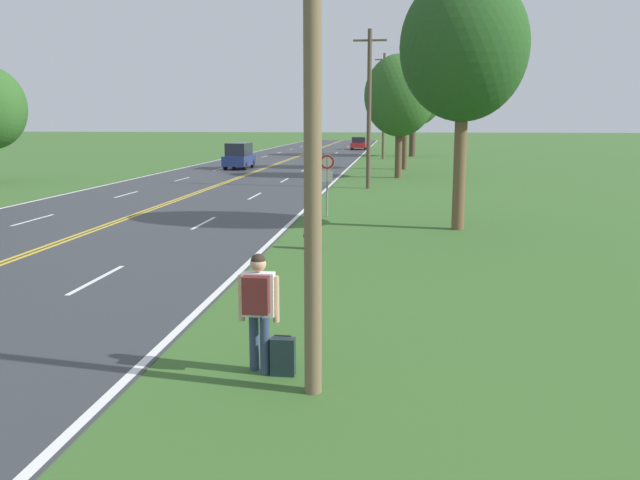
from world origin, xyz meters
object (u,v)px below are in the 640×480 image
object	(u,v)px
suitcase	(283,357)
car_dark_blue_van_approaching	(239,156)
hitchhiker_person	(258,301)
tree_left_verge	(464,48)
fire_hydrant	(311,234)
tree_far_back	(400,96)
tree_mid_treeline	(414,90)
car_red_sedan_mid_near	(359,143)
tree_right_cluster	(406,87)
traffic_sign	(327,170)

from	to	relation	value
suitcase	car_dark_blue_van_approaching	bearing A→B (deg)	14.51
hitchhiker_person	tree_left_verge	distance (m)	15.55
suitcase	tree_left_verge	distance (m)	15.78
hitchhiker_person	car_dark_blue_van_approaching	distance (m)	43.27
fire_hydrant	tree_far_back	distance (m)	25.86
tree_mid_treeline	fire_hydrant	bearing A→B (deg)	-94.30
fire_hydrant	tree_mid_treeline	world-z (taller)	tree_mid_treeline
suitcase	car_red_sedan_mid_near	bearing A→B (deg)	2.88
tree_right_cluster	car_dark_blue_van_approaching	size ratio (longest dim) A/B	2.18
fire_hydrant	car_dark_blue_van_approaching	bearing A→B (deg)	106.89
traffic_sign	suitcase	bearing A→B (deg)	-86.24
car_red_sedan_mid_near	hitchhiker_person	bearing A→B (deg)	2.10
traffic_sign	tree_left_verge	distance (m)	6.98
traffic_sign	tree_left_verge	bearing A→B (deg)	-28.56
tree_right_cluster	tree_far_back	distance (m)	7.96
traffic_sign	car_red_sedan_mid_near	bearing A→B (deg)	92.17
hitchhiker_person	tree_left_verge	world-z (taller)	tree_left_verge
fire_hydrant	car_dark_blue_van_approaching	distance (m)	33.54
tree_mid_treeline	tree_far_back	size ratio (longest dim) A/B	1.33
tree_left_verge	car_dark_blue_van_approaching	size ratio (longest dim) A/B	2.16
tree_mid_treeline	tree_right_cluster	xyz separation A→B (m)	(-0.95, -18.89, -0.60)
hitchhiker_person	traffic_sign	size ratio (longest dim) A/B	0.75
hitchhiker_person	tree_left_verge	size ratio (longest dim) A/B	0.21
tree_mid_treeline	car_dark_blue_van_approaching	size ratio (longest dim) A/B	2.66
tree_right_cluster	tree_far_back	world-z (taller)	tree_right_cluster
tree_right_cluster	tree_far_back	bearing A→B (deg)	-93.31
traffic_sign	car_red_sedan_mid_near	xyz separation A→B (m)	(-2.31, 60.98, -1.04)
tree_right_cluster	car_dark_blue_van_approaching	bearing A→B (deg)	-175.15
suitcase	car_dark_blue_van_approaching	xyz separation A→B (m)	(-10.60, 42.08, 0.73)
traffic_sign	tree_mid_treeline	xyz separation A→B (m)	(4.17, 45.23, 4.95)
fire_hydrant	tree_mid_treeline	distance (m)	52.58
suitcase	tree_right_cluster	xyz separation A→B (m)	(2.11, 43.16, 5.90)
traffic_sign	tree_right_cluster	world-z (taller)	tree_right_cluster
fire_hydrant	tree_right_cluster	xyz separation A→B (m)	(2.96, 33.16, 5.75)
hitchhiker_person	tree_mid_treeline	size ratio (longest dim) A/B	0.17
hitchhiker_person	traffic_sign	bearing A→B (deg)	2.88
suitcase	tree_right_cluster	size ratio (longest dim) A/B	0.07
hitchhiker_person	tree_mid_treeline	world-z (taller)	tree_mid_treeline
tree_right_cluster	car_dark_blue_van_approaching	world-z (taller)	tree_right_cluster
traffic_sign	tree_far_back	size ratio (longest dim) A/B	0.31
hitchhiker_person	tree_left_verge	xyz separation A→B (m)	(4.12, 14.14, 4.99)
tree_right_cluster	car_red_sedan_mid_near	xyz separation A→B (m)	(-5.52, 34.64, -5.39)
hitchhiker_person	car_red_sedan_mid_near	xyz separation A→B (m)	(-3.04, 77.76, -0.32)
traffic_sign	tree_mid_treeline	bearing A→B (deg)	84.74
car_red_sedan_mid_near	car_dark_blue_van_approaching	bearing A→B (deg)	-11.52
tree_mid_treeline	traffic_sign	bearing A→B (deg)	-95.26
hitchhiker_person	traffic_sign	xyz separation A→B (m)	(-0.73, 16.78, 0.72)
car_dark_blue_van_approaching	tree_left_verge	bearing A→B (deg)	-151.76
tree_left_verge	tree_far_back	distance (m)	21.21
tree_far_back	car_red_sedan_mid_near	bearing A→B (deg)	96.79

